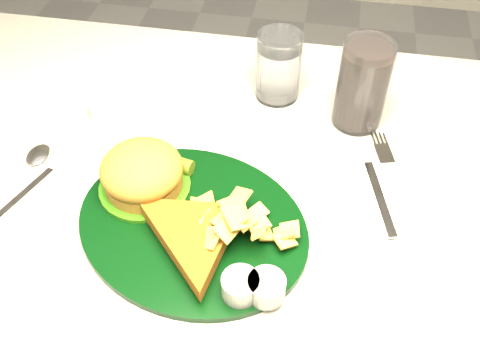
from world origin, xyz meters
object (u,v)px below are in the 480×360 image
object	(u,v)px
cola_glass	(362,85)
fork_napkin	(380,192)
dinner_plate	(191,210)
water_glass	(278,67)
table	(234,323)

from	to	relation	value
cola_glass	fork_napkin	distance (m)	0.17
dinner_plate	water_glass	size ratio (longest dim) A/B	2.78
dinner_plate	cola_glass	xyz separation A→B (m)	(0.21, 0.26, 0.03)
dinner_plate	water_glass	world-z (taller)	water_glass
table	cola_glass	world-z (taller)	cola_glass
table	cola_glass	distance (m)	0.51
cola_glass	fork_napkin	bearing A→B (deg)	-76.21
table	dinner_plate	world-z (taller)	dinner_plate
water_glass	fork_napkin	size ratio (longest dim) A/B	0.64
dinner_plate	table	bearing A→B (deg)	81.74
cola_glass	fork_napkin	xyz separation A→B (m)	(0.04, -0.16, -0.06)
water_glass	fork_napkin	distance (m)	0.27
cola_glass	dinner_plate	bearing A→B (deg)	-128.67
fork_napkin	table	bearing A→B (deg)	174.98
water_glass	table	bearing A→B (deg)	-98.11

